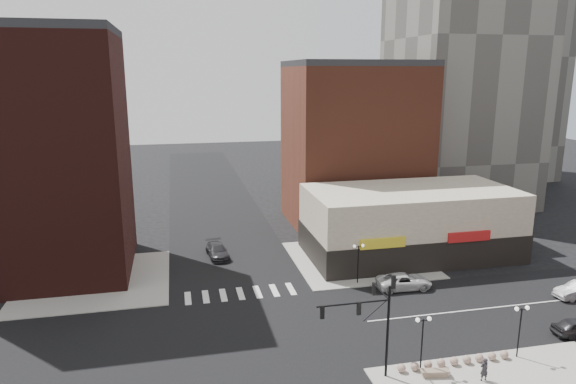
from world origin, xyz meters
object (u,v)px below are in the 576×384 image
object	(u,v)px
traffic_signal	(373,313)
dark_sedan_north	(217,251)
stone_bench	(435,373)
street_lamp_se_a	(423,330)
white_suv	(404,281)
street_lamp_ne	(358,254)
street_lamp_se_b	(521,318)
pedestrian	(484,369)

from	to	relation	value
traffic_signal	dark_sedan_north	xyz separation A→B (m)	(-8.65, 26.85, -4.19)
traffic_signal	stone_bench	bearing A→B (deg)	-14.91
street_lamp_se_a	white_suv	xyz separation A→B (m)	(5.16, 13.86, -2.52)
street_lamp_ne	white_suv	size ratio (longest dim) A/B	0.75
white_suv	street_lamp_se_b	bearing A→B (deg)	-165.58
white_suv	street_lamp_ne	bearing A→B (deg)	65.67
traffic_signal	street_lamp_ne	world-z (taller)	traffic_signal
street_lamp_ne	dark_sedan_north	distance (m)	17.54
street_lamp_ne	dark_sedan_north	world-z (taller)	street_lamp_ne
street_lamp_ne	stone_bench	world-z (taller)	street_lamp_ne
street_lamp_se_a	traffic_signal	bearing A→B (deg)	177.43
street_lamp_se_a	dark_sedan_north	xyz separation A→B (m)	(-12.42, 27.02, -2.52)
street_lamp_ne	stone_bench	bearing A→B (deg)	-91.26
pedestrian	white_suv	bearing A→B (deg)	-97.65
white_suv	dark_sedan_north	world-z (taller)	white_suv
white_suv	stone_bench	xyz separation A→B (m)	(-4.53, -14.86, -0.40)
white_suv	pedestrian	distance (m)	16.15
traffic_signal	street_lamp_se_b	xyz separation A→B (m)	(11.76, -0.17, -1.67)
dark_sedan_north	pedestrian	world-z (taller)	pedestrian
traffic_signal	street_lamp_se_a	xyz separation A→B (m)	(3.76, -0.17, -1.67)
white_suv	dark_sedan_north	distance (m)	21.96
street_lamp_ne	stone_bench	distance (m)	17.25
traffic_signal	stone_bench	world-z (taller)	traffic_signal
street_lamp_se_b	pedestrian	world-z (taller)	street_lamp_se_b
pedestrian	stone_bench	size ratio (longest dim) A/B	0.82
street_lamp_se_b	pedestrian	distance (m)	5.36
street_lamp_se_a	white_suv	bearing A→B (deg)	69.58
traffic_signal	pedestrian	size ratio (longest dim) A/B	4.49
street_lamp_ne	white_suv	distance (m)	5.31
traffic_signal	street_lamp_ne	bearing A→B (deg)	73.25
white_suv	traffic_signal	bearing A→B (deg)	149.75
street_lamp_se_b	pedestrian	xyz separation A→B (m)	(-4.30, -2.22, -2.31)
white_suv	stone_bench	distance (m)	15.54
pedestrian	street_lamp_ne	bearing A→B (deg)	-84.03
street_lamp_se_a	stone_bench	distance (m)	3.15
street_lamp_ne	stone_bench	xyz separation A→B (m)	(-0.37, -17.00, -2.92)
street_lamp_se_a	pedestrian	distance (m)	4.89
street_lamp_se_a	pedestrian	size ratio (longest dim) A/B	2.40
street_lamp_se_b	street_lamp_ne	xyz separation A→B (m)	(-7.00, 16.00, 0.00)
street_lamp_se_b	white_suv	distance (m)	14.37
pedestrian	traffic_signal	bearing A→B (deg)	-20.20
white_suv	pedestrian	bearing A→B (deg)	177.66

